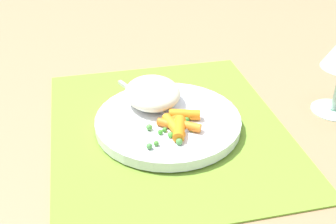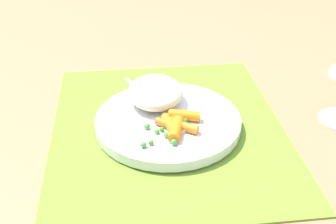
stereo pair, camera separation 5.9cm
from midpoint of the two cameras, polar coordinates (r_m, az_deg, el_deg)
The scene contains 7 objects.
ground_plane at distance 0.70m, azimuth 2.43°, elevation -2.33°, with size 2.40×2.40×0.00m, color #997551.
placemat at distance 0.69m, azimuth 2.43°, elevation -2.12°, with size 0.44×0.37×0.01m, color olive.
plate at distance 0.69m, azimuth 2.45°, elevation -1.35°, with size 0.23×0.23×0.02m, color white.
rice_mound at distance 0.71m, azimuth 0.67°, elevation 2.61°, with size 0.11×0.09×0.04m, color beige.
carrot_portion at distance 0.65m, azimuth 3.70°, elevation -1.65°, with size 0.08×0.07×0.02m.
pea_scatter at distance 0.65m, azimuth 2.93°, elevation -2.53°, with size 0.07×0.08×0.01m.
fork at distance 0.70m, azimuth 1.29°, elevation 0.41°, with size 0.18×0.09×0.01m.
Camera 2 is at (0.57, -0.07, 0.39)m, focal length 45.75 mm.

